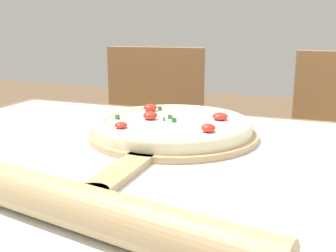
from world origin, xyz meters
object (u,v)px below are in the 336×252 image
object	(u,v)px
pizza_peel	(170,137)
pizza	(173,125)
rolling_pin	(111,217)
chair_left	(150,147)

from	to	relation	value
pizza_peel	pizza	world-z (taller)	pizza
pizza_peel	rolling_pin	xyz separation A→B (m)	(0.08, -0.38, 0.02)
rolling_pin	chair_left	world-z (taller)	chair_left
pizza_peel	pizza	xyz separation A→B (m)	(-0.00, 0.02, 0.02)
pizza_peel	pizza	distance (m)	0.03
pizza	chair_left	bearing A→B (deg)	116.96
pizza	rolling_pin	size ratio (longest dim) A/B	0.67
pizza_peel	chair_left	bearing A→B (deg)	116.22
rolling_pin	chair_left	bearing A→B (deg)	111.15
pizza_peel	rolling_pin	world-z (taller)	rolling_pin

